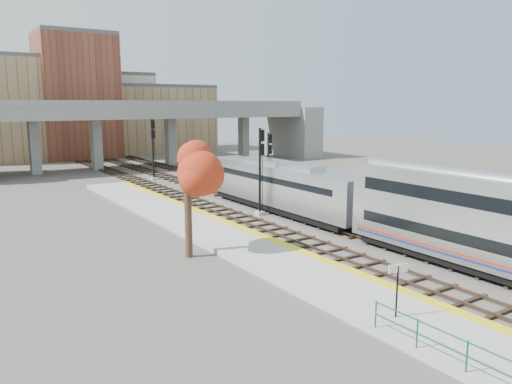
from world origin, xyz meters
TOP-DOWN VIEW (x-y plane):
  - ground at (0.00, 0.00)m, footprint 160.00×160.00m
  - platform at (-7.25, 0.00)m, footprint 4.50×60.00m
  - yellow_strip at (-5.35, 0.00)m, footprint 0.70×60.00m
  - tracks at (0.93, 12.50)m, footprint 10.70×95.00m
  - overpass at (4.92, 45.00)m, footprint 54.00×12.00m
  - buildings_far at (1.26, 66.57)m, footprint 43.00×21.00m
  - parking_lot at (14.00, 28.00)m, footprint 14.00×18.00m
  - locomotive at (1.00, 8.60)m, footprint 3.02×19.05m
  - signal_mast_near at (-1.10, 8.58)m, footprint 0.60×0.64m
  - signal_mast_mid at (3.00, 13.31)m, footprint 0.60×0.64m
  - signal_mast_far at (-1.10, 31.60)m, footprint 0.60×0.64m
  - station_sign at (-7.96, -11.78)m, footprint 0.88×0.29m
  - tree at (-11.03, 1.41)m, footprint 3.60×3.60m
  - car_a at (9.18, 21.57)m, footprint 2.50×3.44m
  - car_b at (12.99, 28.34)m, footprint 1.65×3.65m
  - car_c at (15.30, 32.86)m, footprint 1.86×4.51m

SIDE VIEW (x-z plane):
  - ground at x=0.00m, z-range 0.00..0.00m
  - parking_lot at x=14.00m, z-range 0.00..0.04m
  - tracks at x=0.93m, z-range -0.05..0.20m
  - platform at x=-7.25m, z-range 0.00..0.35m
  - yellow_strip at x=-5.35m, z-range 0.35..0.36m
  - car_a at x=9.18m, z-range 0.04..1.13m
  - car_b at x=12.99m, z-range 0.04..1.20m
  - car_c at x=15.30m, z-range 0.04..1.35m
  - station_sign at x=-7.96m, z-range 0.84..3.12m
  - locomotive at x=1.00m, z-range 0.23..4.33m
  - signal_mast_mid at x=3.00m, z-range -0.15..6.29m
  - signal_mast_near at x=-1.10m, z-range -0.01..7.16m
  - signal_mast_far at x=-1.10m, z-range 0.01..7.29m
  - tree at x=-11.03m, z-range 1.72..8.85m
  - overpass at x=4.92m, z-range 1.06..10.56m
  - buildings_far at x=1.26m, z-range -2.42..18.18m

